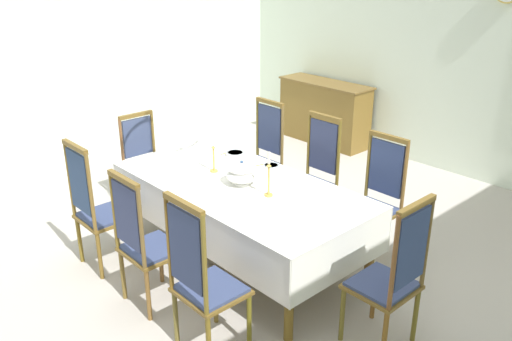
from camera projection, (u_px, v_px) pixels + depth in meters
name	position (u px, v px, depth m)	size (l,w,h in m)	color
ground	(247.00, 258.00, 5.01)	(6.80, 6.66, 0.04)	#BBB3AC
back_wall	(453.00, 43.00, 6.51)	(6.80, 0.08, 3.23)	silver
left_wall	(65.00, 40.00, 6.74)	(0.08, 6.66, 3.23)	silver
dining_table	(240.00, 191.00, 4.69)	(2.34, 1.14, 0.76)	brown
tablecloth	(240.00, 194.00, 4.70)	(2.36, 1.16, 0.40)	white
chair_south_a	(96.00, 207.00, 4.64)	(0.44, 0.42, 1.19)	brown
chair_north_a	(262.00, 154.00, 5.88)	(0.44, 0.42, 1.17)	brown
chair_south_b	(144.00, 240.00, 4.12)	(0.44, 0.42, 1.14)	brown
chair_north_b	(314.00, 174.00, 5.35)	(0.44, 0.42, 1.17)	brown
chair_south_c	(202.00, 278.00, 3.60)	(0.44, 0.42, 1.21)	brown
chair_north_c	(376.00, 198.00, 4.84)	(0.44, 0.42, 1.14)	brown
chair_head_west	(145.00, 160.00, 5.82)	(0.42, 0.44, 1.04)	brown
chair_head_east	(392.00, 275.00, 3.65)	(0.42, 0.44, 1.18)	brown
soup_tureen	(242.00, 173.00, 4.61)	(0.27, 0.27, 0.22)	white
candlestick_west	(214.00, 157.00, 4.86)	(0.07, 0.07, 0.35)	gold
candlestick_east	(269.00, 178.00, 4.36)	(0.07, 0.07, 0.38)	gold
bowl_near_left	(271.00, 166.00, 5.00)	(0.15, 0.15, 0.03)	white
bowl_near_right	(235.00, 154.00, 5.29)	(0.18, 0.18, 0.04)	white
spoon_primary	(266.00, 164.00, 5.09)	(0.05, 0.18, 0.01)	gold
spoon_secondary	(229.00, 151.00, 5.40)	(0.04, 0.18, 0.01)	gold
sideboard	(324.00, 112.00, 7.91)	(1.44, 0.48, 0.90)	brown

